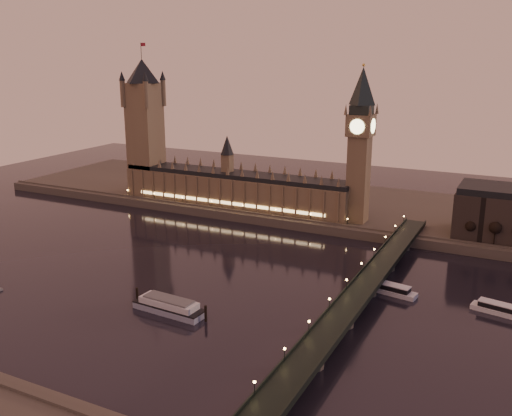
# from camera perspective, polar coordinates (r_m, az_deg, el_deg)

# --- Properties ---
(ground) EXTENTS (700.00, 700.00, 0.00)m
(ground) POSITION_cam_1_polar(r_m,az_deg,el_deg) (311.61, -6.37, -6.79)
(ground) COLOR black
(ground) RESTS_ON ground
(far_embankment) EXTENTS (560.00, 130.00, 6.00)m
(far_embankment) POSITION_cam_1_polar(r_m,az_deg,el_deg) (441.08, 8.66, 0.18)
(far_embankment) COLOR #423D35
(far_embankment) RESTS_ON ground
(palace_of_westminster) EXTENTS (180.00, 26.62, 52.00)m
(palace_of_westminster) POSITION_cam_1_polar(r_m,az_deg,el_deg) (424.14, -2.16, 2.34)
(palace_of_westminster) COLOR brown
(palace_of_westminster) RESTS_ON ground
(victoria_tower) EXTENTS (31.68, 31.68, 118.00)m
(victoria_tower) POSITION_cam_1_polar(r_m,az_deg,el_deg) (460.14, -11.08, 8.66)
(victoria_tower) COLOR brown
(victoria_tower) RESTS_ON ground
(big_ben) EXTENTS (17.68, 17.68, 104.00)m
(big_ben) POSITION_cam_1_polar(r_m,az_deg,el_deg) (380.77, 10.39, 7.09)
(big_ben) COLOR brown
(big_ben) RESTS_ON ground
(westminster_bridge) EXTENTS (13.20, 260.00, 15.30)m
(westminster_bridge) POSITION_cam_1_polar(r_m,az_deg,el_deg) (273.95, 10.12, -8.88)
(westminster_bridge) COLOR black
(westminster_bridge) RESTS_ON ground
(bare_tree_0) EXTENTS (6.67, 6.67, 13.56)m
(bare_tree_0) POSITION_cam_1_polar(r_m,az_deg,el_deg) (365.55, 20.73, -1.68)
(bare_tree_0) COLOR black
(bare_tree_0) RESTS_ON ground
(bare_tree_1) EXTENTS (6.67, 6.67, 13.56)m
(bare_tree_1) POSITION_cam_1_polar(r_m,az_deg,el_deg) (364.66, 22.80, -1.93)
(bare_tree_1) COLOR black
(bare_tree_1) RESTS_ON ground
(cruise_boat_b) EXTENTS (28.61, 11.27, 5.14)m
(cruise_boat_b) POSITION_cam_1_polar(r_m,az_deg,el_deg) (295.76, 13.16, -7.88)
(cruise_boat_b) COLOR silver
(cruise_boat_b) RESTS_ON ground
(cruise_boat_c) EXTENTS (25.78, 11.42, 4.99)m
(cruise_boat_c) POSITION_cam_1_polar(r_m,az_deg,el_deg) (289.75, 23.18, -9.28)
(cruise_boat_c) COLOR silver
(cruise_boat_c) RESTS_ON ground
(moored_barge) EXTENTS (41.34, 12.26, 7.59)m
(moored_barge) POSITION_cam_1_polar(r_m,az_deg,el_deg) (270.74, -8.69, -9.66)
(moored_barge) COLOR #8C98B2
(moored_barge) RESTS_ON ground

